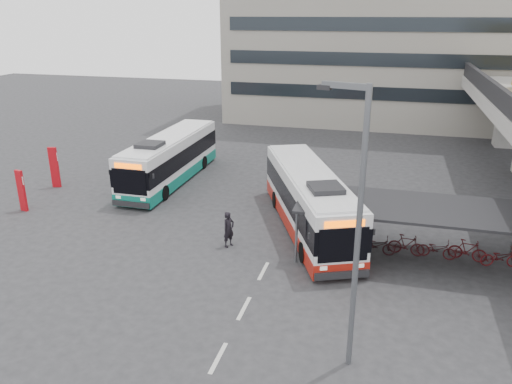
% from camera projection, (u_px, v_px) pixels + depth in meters
% --- Properties ---
extents(ground, '(120.00, 120.00, 0.00)m').
position_uv_depth(ground, '(209.00, 264.00, 22.31)').
color(ground, '#28282B').
rests_on(ground, ground).
extents(bike_shelter, '(10.00, 4.00, 2.54)m').
position_uv_depth(bike_shelter, '(408.00, 230.00, 22.50)').
color(bike_shelter, '#595B60').
rests_on(bike_shelter, ground).
extents(road_markings, '(0.15, 7.60, 0.01)m').
position_uv_depth(road_markings, '(244.00, 308.00, 18.98)').
color(road_markings, beige).
rests_on(road_markings, ground).
extents(bus_main, '(6.73, 11.31, 3.33)m').
position_uv_depth(bus_main, '(309.00, 201.00, 25.47)').
color(bus_main, white).
rests_on(bus_main, ground).
extents(bus_teal, '(2.45, 11.09, 3.27)m').
position_uv_depth(bus_teal, '(170.00, 159.00, 32.84)').
color(bus_teal, white).
rests_on(bus_teal, ground).
extents(pedestrian, '(0.68, 0.76, 1.76)m').
position_uv_depth(pedestrian, '(229.00, 229.00, 23.73)').
color(pedestrian, black).
rests_on(pedestrian, ground).
extents(lamp_post, '(1.53, 0.60, 8.88)m').
position_uv_depth(lamp_post, '(356.00, 217.00, 14.36)').
color(lamp_post, '#595B60').
rests_on(lamp_post, ground).
extents(sign_totem_mid, '(0.52, 0.24, 2.40)m').
position_uv_depth(sign_totem_mid, '(21.00, 190.00, 27.89)').
color(sign_totem_mid, '#B20B13').
rests_on(sign_totem_mid, ground).
extents(sign_totem_north, '(0.56, 0.29, 2.63)m').
position_uv_depth(sign_totem_north, '(54.00, 167.00, 31.69)').
color(sign_totem_north, '#B20B13').
rests_on(sign_totem_north, ground).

